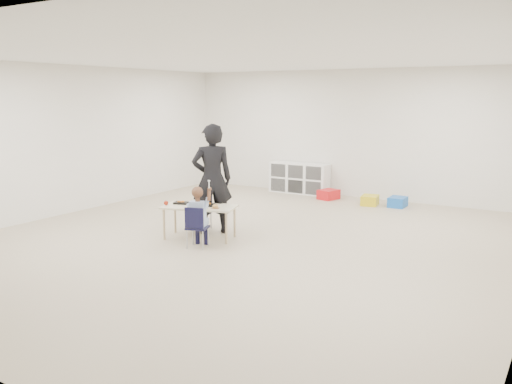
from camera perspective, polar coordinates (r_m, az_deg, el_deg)
The scene contains 16 objects.
room at distance 8.14m, azimuth -1.36°, elevation 4.28°, with size 9.00×9.02×2.80m.
table at distance 8.59m, azimuth -5.95°, elevation -3.13°, with size 1.25×0.88×0.52m.
chair_near at distance 8.07m, azimuth -6.17°, elevation -3.66°, with size 0.30×0.28×0.63m, color black, non-canonical shape.
chair_far at distance 9.10m, azimuth -5.76°, elevation -2.09°, with size 0.30×0.28×0.63m, color black, non-canonical shape.
child at distance 8.03m, azimuth -6.20°, elevation -2.41°, with size 0.42×0.42×0.99m, color #9DB2D4, non-canonical shape.
lunch_tray_near at distance 8.52m, azimuth -5.17°, elevation -1.37°, with size 0.22×0.16×0.03m, color black.
lunch_tray_far at distance 8.73m, azimuth -7.88°, elevation -1.14°, with size 0.22×0.16×0.03m, color black.
milk_carton at distance 8.42m, azimuth -6.21°, elevation -1.29°, with size 0.07×0.07×0.10m, color white.
bread_roll at distance 8.32m, azimuth -4.30°, elevation -1.50°, with size 0.09×0.09×0.07m, color tan.
apple_near at distance 8.62m, azimuth -6.79°, elevation -1.13°, with size 0.07×0.07×0.07m, color maroon.
apple_far at distance 8.66m, azimuth -9.45°, elevation -1.14°, with size 0.07×0.07×0.07m, color maroon.
cubby_shelf at distance 12.56m, azimuth 4.57°, elevation 1.47°, with size 1.40×0.40×0.70m, color white.
adult at distance 8.79m, azimuth -4.65°, elevation 1.36°, with size 0.65×0.43×1.79m, color black.
bin_red at distance 11.91m, azimuth 7.64°, elevation -0.26°, with size 0.33×0.43×0.21m, color red.
bin_yellow at distance 11.41m, azimuth 11.89°, elevation -0.85°, with size 0.32×0.41×0.20m, color gold.
bin_blue at distance 11.36m, azimuth 14.69°, elevation -1.02°, with size 0.32×0.41×0.20m, color blue.
Camera 1 is at (4.36, -6.82, 2.22)m, focal length 38.00 mm.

